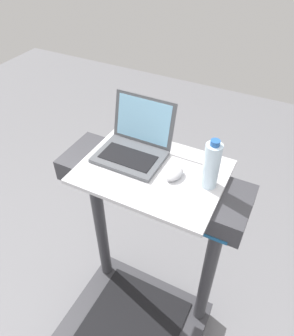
# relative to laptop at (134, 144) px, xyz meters

# --- Properties ---
(desk_board) EXTENTS (0.64, 0.47, 0.02)m
(desk_board) POSITION_rel_laptop_xyz_m (0.13, -0.07, -0.06)
(desk_board) COLOR silver
(desk_board) RESTS_ON treadmill_base
(laptop) EXTENTS (0.31, 0.29, 0.24)m
(laptop) POSITION_rel_laptop_xyz_m (0.00, 0.00, 0.00)
(laptop) COLOR #515459
(laptop) RESTS_ON desk_board
(computer_mouse) EXTENTS (0.08, 0.11, 0.03)m
(computer_mouse) POSITION_rel_laptop_xyz_m (0.24, -0.07, -0.03)
(computer_mouse) COLOR #B2B2B7
(computer_mouse) RESTS_ON desk_board
(water_bottle) EXTENTS (0.07, 0.07, 0.23)m
(water_bottle) POSITION_rel_laptop_xyz_m (0.38, -0.05, 0.06)
(water_bottle) COLOR silver
(water_bottle) RESTS_ON desk_board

